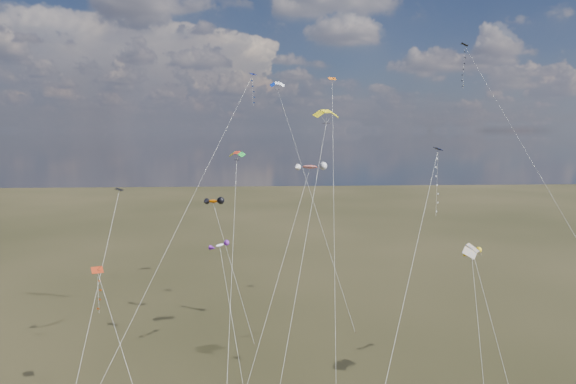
{
  "coord_description": "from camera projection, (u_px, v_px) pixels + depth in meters",
  "views": [
    {
      "loc": [
        -3.44,
        -37.51,
        25.64
      ],
      "look_at": [
        0.0,
        18.0,
        19.0
      ],
      "focal_mm": 32.0,
      "sensor_mm": 36.0,
      "label": 1
    }
  ],
  "objects": [
    {
      "name": "diamond_navy_right",
      "position": [
        434.0,
        196.0,
        43.87
      ],
      "size": [
        11.44,
        17.65,
        24.22
      ],
      "color": "#080F46",
      "rests_on": "ground"
    },
    {
      "name": "novelty_blue_yellow",
      "position": [
        474.0,
        253.0,
        53.57
      ],
      "size": [
        2.27,
        11.62,
        13.41
      ],
      "color": "blue",
      "rests_on": "ground"
    },
    {
      "name": "novelty_orange_black",
      "position": [
        213.0,
        202.0,
        66.83
      ],
      "size": [
        6.63,
        8.3,
        17.1
      ],
      "color": "#D65700",
      "rests_on": "ground"
    },
    {
      "name": "novelty_white_purple",
      "position": [
        220.0,
        246.0,
        57.71
      ],
      "size": [
        3.8,
        8.8,
        13.21
      ],
      "color": "silver",
      "rests_on": "ground"
    },
    {
      "name": "parafoil_yellow",
      "position": [
        326.0,
        112.0,
        54.5
      ],
      "size": [
        8.18,
        16.71,
        28.37
      ],
      "color": "yellow",
      "rests_on": "ground"
    },
    {
      "name": "diamond_black_high",
      "position": [
        476.0,
        85.0,
        62.44
      ],
      "size": [
        8.17,
        32.02,
        36.62
      ],
      "color": "black",
      "rests_on": "ground"
    },
    {
      "name": "diamond_navy_tall",
      "position": [
        243.0,
        108.0,
        70.73
      ],
      "size": [
        16.2,
        25.22,
        33.8
      ],
      "color": "#0C1349",
      "rests_on": "ground"
    },
    {
      "name": "diamond_black_mid",
      "position": [
        106.0,
        251.0,
        52.77
      ],
      "size": [
        2.07,
        14.56,
        19.37
      ],
      "color": "black",
      "rests_on": "ground"
    },
    {
      "name": "parafoil_striped",
      "position": [
        473.0,
        248.0,
        48.09
      ],
      "size": [
        4.47,
        13.43,
        15.46
      ],
      "color": "yellow",
      "rests_on": "ground"
    },
    {
      "name": "diamond_red_low",
      "position": [
        100.0,
        297.0,
        46.83
      ],
      "size": [
        7.38,
        9.63,
        13.21
      ],
      "color": "#A42E12",
      "rests_on": "ground"
    },
    {
      "name": "parafoil_tricolor",
      "position": [
        237.0,
        155.0,
        54.85
      ],
      "size": [
        1.99,
        20.28,
        23.77
      ],
      "color": "gold",
      "rests_on": "ground"
    },
    {
      "name": "parafoil_blue_white",
      "position": [
        278.0,
        85.0,
        77.12
      ],
      "size": [
        10.39,
        17.06,
        33.34
      ],
      "color": "#0C31B5",
      "rests_on": "ground"
    },
    {
      "name": "novelty_redwhite_stripe",
      "position": [
        310.0,
        167.0,
        62.15
      ],
      "size": [
        9.93,
        16.55,
        21.85
      ],
      "color": "red",
      "rests_on": "ground"
    },
    {
      "name": "diamond_orange_center",
      "position": [
        333.0,
        158.0,
        59.47
      ],
      "size": [
        2.89,
        21.23,
        32.39
      ],
      "color": "orange",
      "rests_on": "ground"
    }
  ]
}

